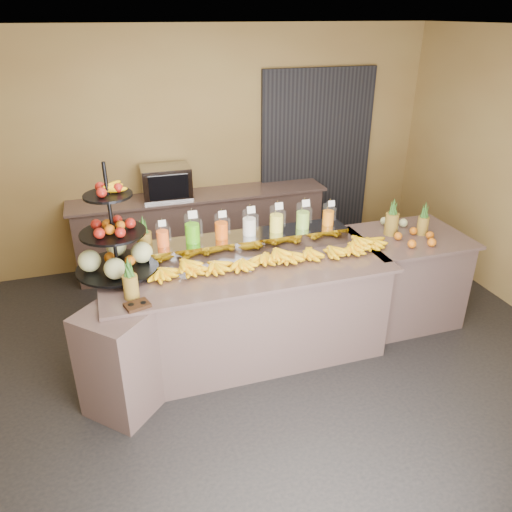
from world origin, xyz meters
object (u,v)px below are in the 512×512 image
banana_heap (274,255)px  fruit_stand (121,247)px  right_fruit_pile (410,231)px  pitcher_tray (249,242)px  oven_warmer (166,182)px  condiment_caddy (137,305)px

banana_heap → fruit_stand: size_ratio=2.29×
fruit_stand → right_fruit_pile: bearing=10.3°
fruit_stand → right_fruit_pile: fruit_stand is taller
pitcher_tray → right_fruit_pile: 1.57m
pitcher_tray → banana_heap: banana_heap is taller
pitcher_tray → banana_heap: size_ratio=0.85×
banana_heap → fruit_stand: (-1.27, 0.19, 0.17)m
fruit_stand → oven_warmer: bearing=83.1°
oven_warmer → banana_heap: bearing=-70.9°
banana_heap → oven_warmer: 2.08m
right_fruit_pile → pitcher_tray: bearing=171.9°
condiment_caddy → right_fruit_pile: bearing=10.2°
right_fruit_pile → condiment_caddy: bearing=-169.8°
pitcher_tray → right_fruit_pile: (1.55, -0.22, -0.01)m
pitcher_tray → condiment_caddy: (-1.09, -0.70, -0.06)m
banana_heap → fruit_stand: fruit_stand is taller
pitcher_tray → right_fruit_pile: size_ratio=4.52×
banana_heap → pitcher_tray: bearing=113.9°
right_fruit_pile → oven_warmer: 2.80m
banana_heap → condiment_caddy: (-1.22, -0.39, -0.05)m
fruit_stand → oven_warmer: (0.63, 1.78, -0.05)m
pitcher_tray → condiment_caddy: pitcher_tray is taller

